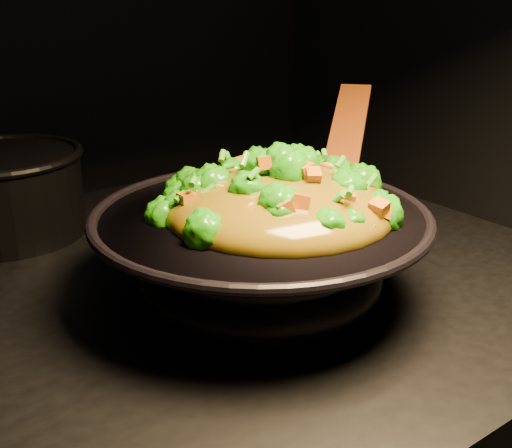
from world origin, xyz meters
TOP-DOWN VIEW (x-y plane):
  - wok at (0.11, -0.11)m, footprint 0.55×0.55m
  - stir_fry at (0.14, -0.11)m, footprint 0.37×0.37m
  - spatula at (0.29, -0.06)m, footprint 0.26×0.23m
  - back_pot at (-0.08, 0.32)m, footprint 0.30×0.30m

SIDE VIEW (x-z plane):
  - wok at x=0.11m, z-range 0.90..1.02m
  - back_pot at x=-0.08m, z-range 0.90..1.04m
  - stir_fry at x=0.14m, z-range 1.02..1.12m
  - spatula at x=0.29m, z-range 1.01..1.13m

